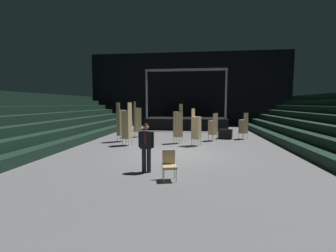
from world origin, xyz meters
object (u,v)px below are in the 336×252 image
at_px(chair_stack_mid_left, 178,124).
at_px(chair_stack_rear_left, 137,119).
at_px(chair_stack_rear_right, 196,127).
at_px(stage_riser, 186,123).
at_px(chair_stack_mid_right, 243,126).
at_px(chair_stack_front_right, 121,122).
at_px(chair_stack_front_left, 127,124).
at_px(loose_chair_near_man, 169,163).
at_px(man_with_tie, 146,145).
at_px(equipment_road_case, 225,134).
at_px(chair_stack_mid_centre, 213,127).

height_order(chair_stack_mid_left, chair_stack_rear_left, chair_stack_rear_left).
xyz_separation_m(chair_stack_rear_left, chair_stack_rear_right, (4.19, -2.94, -0.21)).
xyz_separation_m(stage_riser, chair_stack_rear_left, (-3.22, -5.95, 0.69)).
distance_m(chair_stack_mid_right, chair_stack_rear_right, 4.29).
bearing_deg(chair_stack_front_right, chair_stack_rear_left, 118.06).
xyz_separation_m(chair_stack_front_left, loose_chair_near_man, (3.10, -5.67, -0.70)).
xyz_separation_m(chair_stack_front_left, chair_stack_rear_right, (3.94, 0.36, -0.17)).
distance_m(man_with_tie, chair_stack_mid_left, 6.02).
height_order(chair_stack_front_left, chair_stack_rear_right, chair_stack_front_left).
bearing_deg(equipment_road_case, chair_stack_mid_left, -144.13).
bearing_deg(chair_stack_rear_left, stage_riser, 117.59).
bearing_deg(chair_stack_front_left, chair_stack_mid_left, -56.17).
bearing_deg(chair_stack_mid_centre, equipment_road_case, 4.28).
xyz_separation_m(chair_stack_mid_left, loose_chair_near_man, (0.24, -6.70, -0.66)).
bearing_deg(loose_chair_near_man, equipment_road_case, -121.06).
relative_size(chair_stack_mid_right, loose_chair_near_man, 1.90).
height_order(man_with_tie, equipment_road_case, man_with_tie).
distance_m(stage_riser, chair_stack_mid_left, 8.24).
relative_size(man_with_tie, chair_stack_rear_right, 0.81).
distance_m(man_with_tie, chair_stack_rear_left, 8.61).
relative_size(stage_riser, man_with_tie, 4.35).
xyz_separation_m(chair_stack_rear_right, loose_chair_near_man, (-0.84, -6.03, -0.53)).
height_order(stage_riser, chair_stack_rear_right, stage_riser).
distance_m(chair_stack_mid_centre, chair_stack_rear_left, 5.39).
distance_m(equipment_road_case, loose_chair_near_man, 9.39).
height_order(chair_stack_rear_right, equipment_road_case, chair_stack_rear_right).
bearing_deg(chair_stack_mid_centre, chair_stack_mid_right, -18.72).
height_order(chair_stack_rear_left, loose_chair_near_man, chair_stack_rear_left).
xyz_separation_m(chair_stack_mid_right, chair_stack_mid_centre, (-2.10, -0.95, 0.00)).
height_order(stage_riser, chair_stack_front_right, stage_riser).
height_order(chair_stack_mid_centre, chair_stack_rear_right, chair_stack_rear_right).
relative_size(stage_riser, chair_stack_front_right, 3.04).
distance_m(chair_stack_front_left, chair_stack_mid_centre, 5.53).
distance_m(man_with_tie, chair_stack_front_left, 5.43).
bearing_deg(chair_stack_rear_right, chair_stack_mid_right, 153.94).
xyz_separation_m(chair_stack_mid_left, chair_stack_rear_right, (1.08, -0.67, -0.13)).
bearing_deg(chair_stack_front_right, chair_stack_mid_centre, 52.46).
relative_size(chair_stack_front_left, loose_chair_near_man, 2.62).
relative_size(chair_stack_front_right, chair_stack_rear_right, 1.16).
xyz_separation_m(chair_stack_front_right, loose_chair_near_man, (3.87, -6.92, -0.70)).
bearing_deg(loose_chair_near_man, chair_stack_rear_left, -82.91).
distance_m(chair_stack_rear_right, equipment_road_case, 3.62).
xyz_separation_m(stage_riser, chair_stack_mid_left, (-0.12, -8.22, 0.60)).
bearing_deg(man_with_tie, loose_chair_near_man, 146.10).
bearing_deg(man_with_tie, stage_riser, -88.15).
height_order(stage_riser, chair_stack_mid_left, stage_riser).
height_order(chair_stack_front_left, chair_stack_front_right, same).
xyz_separation_m(chair_stack_front_left, chair_stack_front_right, (-0.77, 1.25, 0.00)).
bearing_deg(stage_riser, chair_stack_front_left, -107.84).
distance_m(chair_stack_front_left, chair_stack_mid_left, 3.04).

